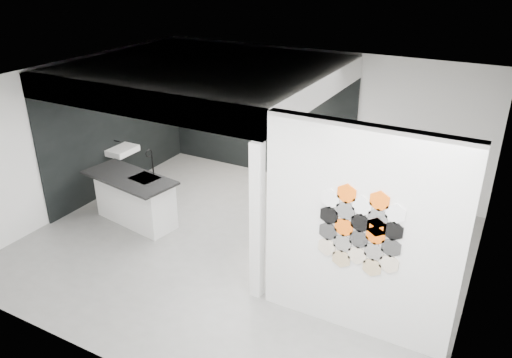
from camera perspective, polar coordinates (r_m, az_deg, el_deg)
The scene contains 17 objects.
floor at distance 8.47m, azimuth -1.57°, elevation -7.73°, with size 7.00×6.00×0.01m, color slate.
partition_panel at distance 6.21m, azimuth 11.69°, elevation -6.23°, with size 2.45×0.15×2.80m, color silver.
bay_clad_back at distance 10.91m, azimuth 0.21°, elevation 6.76°, with size 4.40×0.04×2.35m, color black.
bay_clad_left at distance 10.62m, azimuth -15.39°, elevation 5.35°, with size 0.04×4.00×2.35m, color black.
bulkhead at distance 8.92m, azimuth -5.90°, elevation 11.70°, with size 4.40×4.00×0.40m, color silver.
corner_column at distance 6.77m, azimuth 0.12°, elevation -5.07°, with size 0.16×0.16×2.35m, color silver.
fascia_beam at distance 7.46m, azimuth -14.22°, elevation 8.49°, with size 4.40×0.16×0.40m, color silver.
wall_basin at distance 10.45m, azimuth -15.00°, elevation 3.16°, with size 0.40×0.60×0.12m, color silver.
display_shelf at distance 10.74m, azimuth 0.42°, elevation 7.16°, with size 3.00×0.15×0.04m, color black.
kitchen_island at distance 9.23m, azimuth -13.67°, elevation -2.13°, with size 1.86×1.05×1.42m.
stockpot at distance 11.14m, azimuth -3.74°, elevation 8.38°, with size 0.23×0.23×0.19m, color black.
kettle at distance 10.40m, azimuth 3.97°, elevation 7.12°, with size 0.20×0.20×0.17m, color black.
glass_bowl at distance 10.18m, azimuth 7.18°, elevation 6.41°, with size 0.15×0.15×0.11m, color gray.
glass_vase at distance 10.18m, azimuth 7.19°, elevation 6.53°, with size 0.11×0.11×0.15m, color gray.
bottle_dark at distance 10.74m, azimuth 0.11°, elevation 7.71°, with size 0.06×0.06×0.16m, color black.
utensil_cup at distance 11.25m, azimuth -4.56°, elevation 8.28°, with size 0.08×0.08×0.10m, color black.
hex_tile_cluster at distance 6.08m, azimuth 11.83°, elevation -5.83°, with size 1.04×0.02×1.16m.
Camera 1 is at (3.60, -6.18, 4.54)m, focal length 35.00 mm.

